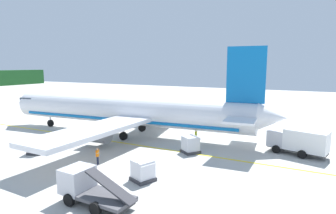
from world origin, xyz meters
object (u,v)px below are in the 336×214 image
at_px(cargo_container_near, 36,146).
at_px(cargo_container_mid, 191,145).
at_px(crew_loader_left, 97,155).
at_px(service_truck_catering, 87,186).
at_px(service_truck_fuel, 298,141).
at_px(cargo_container_far, 143,170).
at_px(crew_marshaller, 196,135).
at_px(airliner_foreground, 127,111).

xyz_separation_m(cargo_container_near, cargo_container_mid, (8.07, -15.22, 0.08)).
relative_size(cargo_container_mid, crew_loader_left, 1.45).
xyz_separation_m(service_truck_catering, cargo_container_mid, (13.97, -2.30, -0.25)).
distance_m(cargo_container_near, cargo_container_mid, 17.23).
height_order(service_truck_fuel, crew_loader_left, service_truck_fuel).
distance_m(service_truck_catering, cargo_container_far, 5.25).
distance_m(cargo_container_far, crew_marshaller, 13.17).
bearing_deg(cargo_container_near, service_truck_fuel, -63.70).
xyz_separation_m(crew_marshaller, crew_loader_left, (-11.86, 5.77, 0.05)).
xyz_separation_m(cargo_container_near, crew_marshaller, (12.24, -14.23, 0.09)).
distance_m(service_truck_fuel, crew_marshaller, 11.78).
height_order(cargo_container_far, crew_loader_left, cargo_container_far).
xyz_separation_m(cargo_container_mid, crew_loader_left, (-7.69, 6.76, 0.06)).
bearing_deg(service_truck_fuel, cargo_container_near, 116.30).
height_order(service_truck_fuel, cargo_container_far, service_truck_fuel).
bearing_deg(cargo_container_far, cargo_container_mid, -4.16).
xyz_separation_m(cargo_container_far, crew_marshaller, (13.16, 0.34, 0.05)).
relative_size(airliner_foreground, service_truck_fuel, 6.49).
xyz_separation_m(service_truck_fuel, cargo_container_mid, (-4.77, 10.75, -0.64)).
distance_m(cargo_container_near, crew_loader_left, 8.47).
distance_m(cargo_container_near, cargo_container_far, 14.60).
height_order(airliner_foreground, cargo_container_mid, airliner_foreground).
bearing_deg(service_truck_fuel, crew_loader_left, 125.43).
bearing_deg(cargo_container_mid, crew_loader_left, 138.68).
height_order(crew_marshaller, crew_loader_left, crew_loader_left).
bearing_deg(crew_loader_left, cargo_container_mid, -41.32).
height_order(cargo_container_far, crew_marshaller, cargo_container_far).
xyz_separation_m(airliner_foreground, cargo_container_far, (-12.42, -10.38, -2.48)).
bearing_deg(crew_marshaller, crew_loader_left, 154.07).
relative_size(service_truck_catering, crew_marshaller, 3.74).
xyz_separation_m(airliner_foreground, cargo_container_near, (-11.50, 4.19, -2.53)).
bearing_deg(crew_loader_left, cargo_container_near, 92.54).
relative_size(service_truck_fuel, crew_marshaller, 3.95).
bearing_deg(cargo_container_near, service_truck_catering, -114.54).
distance_m(service_truck_fuel, service_truck_catering, 22.84).
bearing_deg(airliner_foreground, service_truck_catering, -153.34).
bearing_deg(crew_marshaller, airliner_foreground, 94.22).
bearing_deg(service_truck_catering, cargo_container_near, 65.46).
xyz_separation_m(service_truck_catering, crew_marshaller, (18.14, -1.30, -0.23)).
relative_size(cargo_container_near, cargo_container_mid, 0.85).
distance_m(cargo_container_mid, cargo_container_far, 9.02).
height_order(airliner_foreground, cargo_container_far, airliner_foreground).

